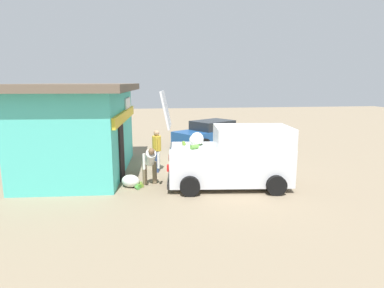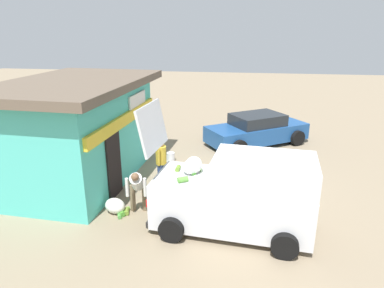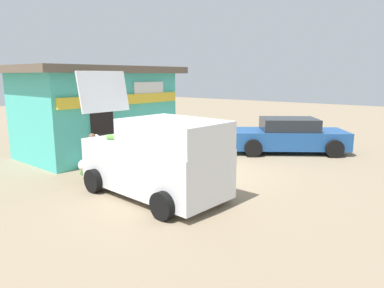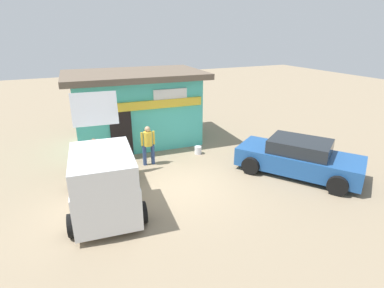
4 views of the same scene
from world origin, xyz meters
name	(u,v)px [view 2 (image 2 of 4)]	position (x,y,z in m)	size (l,w,h in m)	color
ground_plane	(230,185)	(0.00, 0.00, 0.00)	(60.00, 60.00, 0.00)	gray
storefront_bar	(78,130)	(-0.17, 5.09, 1.74)	(6.49, 4.37, 3.38)	#4CC6B7
delivery_van	(238,194)	(-2.62, -0.27, 1.00)	(2.41, 4.33, 3.17)	silver
parked_sedan	(257,130)	(4.43, -0.95, 0.65)	(3.97, 4.67, 1.37)	#1E4C8C
vendor_standing	(161,160)	(-0.47, 2.22, 0.94)	(0.57, 0.36, 1.63)	navy
customer_bending	(137,187)	(-2.22, 2.48, 0.82)	(0.71, 0.59, 1.35)	#726047
unloaded_banana_pile	(116,206)	(-2.27, 3.12, 0.18)	(0.90, 0.83, 0.41)	silver
paint_bucket	(171,157)	(1.83, 2.40, 0.17)	(0.31, 0.31, 0.34)	silver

